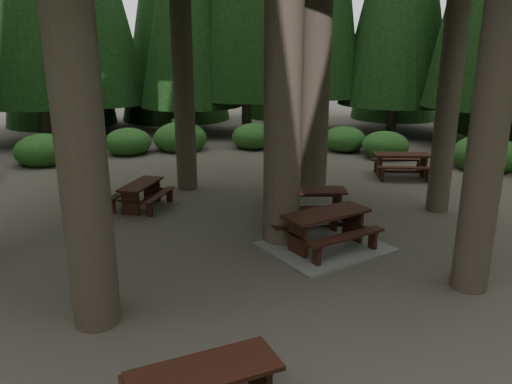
{
  "coord_description": "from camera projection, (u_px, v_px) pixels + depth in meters",
  "views": [
    {
      "loc": [
        -0.97,
        -10.64,
        4.46
      ],
      "look_at": [
        0.25,
        0.61,
        1.1
      ],
      "focal_mm": 35.0,
      "sensor_mm": 36.0,
      "label": 1
    }
  ],
  "objects": [
    {
      "name": "picnic_table_a",
      "position": [
        326.0,
        235.0,
        11.28
      ],
      "size": [
        3.22,
        3.02,
        0.87
      ],
      "rotation": [
        0.0,
        0.0,
        0.45
      ],
      "color": "gray",
      "rests_on": "ground"
    },
    {
      "name": "shrub_ring",
      "position": [
        274.0,
        217.0,
        12.18
      ],
      "size": [
        23.86,
        24.64,
        1.49
      ],
      "color": "#205A1F",
      "rests_on": "ground"
    },
    {
      "name": "ground",
      "position": [
        248.0,
        245.0,
        11.51
      ],
      "size": [
        80.0,
        80.0,
        0.0
      ],
      "primitive_type": "plane",
      "color": "#4D463E",
      "rests_on": "ground"
    },
    {
      "name": "picnic_table_b",
      "position": [
        141.0,
        191.0,
        14.05
      ],
      "size": [
        1.83,
        2.02,
        0.72
      ],
      "rotation": [
        0.0,
        0.0,
        1.21
      ],
      "color": "#32170F",
      "rests_on": "ground"
    },
    {
      "name": "picnic_table_d",
      "position": [
        402.0,
        162.0,
        17.31
      ],
      "size": [
        2.12,
        1.81,
        0.82
      ],
      "rotation": [
        0.0,
        0.0,
        -0.16
      ],
      "color": "#32170F",
      "rests_on": "ground"
    },
    {
      "name": "picnic_table_c",
      "position": [
        312.0,
        208.0,
        13.36
      ],
      "size": [
        2.4,
        2.04,
        0.76
      ],
      "rotation": [
        0.0,
        0.0,
        -0.08
      ],
      "color": "gray",
      "rests_on": "ground"
    }
  ]
}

